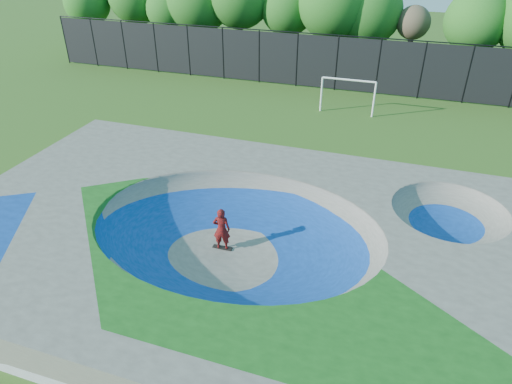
# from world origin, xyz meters

# --- Properties ---
(ground) EXTENTS (120.00, 120.00, 0.00)m
(ground) POSITION_xyz_m (0.00, 0.00, 0.00)
(ground) COLOR #2D5216
(ground) RESTS_ON ground
(skate_deck) EXTENTS (22.00, 14.00, 1.50)m
(skate_deck) POSITION_xyz_m (0.00, 0.00, 0.75)
(skate_deck) COLOR gray
(skate_deck) RESTS_ON ground
(skater) EXTENTS (0.73, 0.55, 1.81)m
(skater) POSITION_xyz_m (-0.66, 0.26, 0.91)
(skater) COLOR #AA100D
(skater) RESTS_ON ground
(skateboard) EXTENTS (0.79, 0.26, 0.05)m
(skateboard) POSITION_xyz_m (-0.66, 0.26, 0.03)
(skateboard) COLOR black
(skateboard) RESTS_ON ground
(soccer_goal) EXTENTS (3.54, 0.12, 2.34)m
(soccer_goal) POSITION_xyz_m (1.60, 16.31, 1.63)
(soccer_goal) COLOR white
(soccer_goal) RESTS_ON ground
(fence) EXTENTS (48.09, 0.09, 4.04)m
(fence) POSITION_xyz_m (0.00, 21.00, 2.10)
(fence) COLOR black
(fence) RESTS_ON ground
(treeline) EXTENTS (53.33, 8.00, 8.47)m
(treeline) POSITION_xyz_m (1.07, 26.12, 5.07)
(treeline) COLOR #4E3B27
(treeline) RESTS_ON ground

